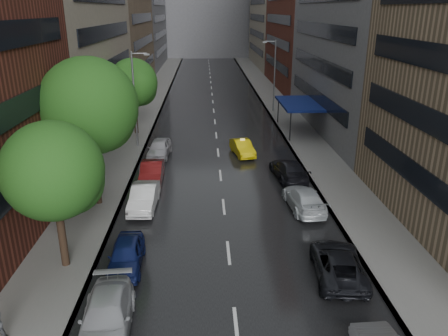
{
  "coord_description": "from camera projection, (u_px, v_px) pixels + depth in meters",
  "views": [
    {
      "loc": [
        -1.2,
        -11.15,
        12.77
      ],
      "look_at": [
        0.0,
        15.54,
        3.0
      ],
      "focal_mm": 35.0,
      "sensor_mm": 36.0,
      "label": 1
    }
  ],
  "objects": [
    {
      "name": "parked_cars_left",
      "position": [
        142.0,
        203.0,
        28.64
      ],
      "size": [
        2.41,
        28.2,
        1.58
      ],
      "color": "#A9AAAF",
      "rests_on": "ground"
    },
    {
      "name": "sidewalk_left",
      "position": [
        149.0,
        105.0,
        61.41
      ],
      "size": [
        4.0,
        140.0,
        0.15
      ],
      "primitive_type": "cube",
      "color": "gray",
      "rests_on": "ground"
    },
    {
      "name": "taxi",
      "position": [
        242.0,
        148.0,
        40.32
      ],
      "size": [
        2.26,
        4.44,
        1.39
      ],
      "primitive_type": "imported",
      "rotation": [
        0.0,
        0.0,
        0.19
      ],
      "color": "yellow",
      "rests_on": "ground"
    },
    {
      "name": "street_lamp_left",
      "position": [
        135.0,
        98.0,
        41.04
      ],
      "size": [
        1.74,
        0.22,
        9.0
      ],
      "color": "gray",
      "rests_on": "sidewalk_left"
    },
    {
      "name": "street_lamp_right",
      "position": [
        274.0,
        74.0,
        55.76
      ],
      "size": [
        1.74,
        0.22,
        9.0
      ],
      "color": "gray",
      "rests_on": "sidewalk_right"
    },
    {
      "name": "sidewalk_right",
      "position": [
        276.0,
        103.0,
        62.16
      ],
      "size": [
        4.0,
        140.0,
        0.15
      ],
      "primitive_type": "cube",
      "color": "gray",
      "rests_on": "ground"
    },
    {
      "name": "parked_cars_right",
      "position": [
        314.0,
        217.0,
        26.78
      ],
      "size": [
        2.83,
        24.85,
        1.54
      ],
      "color": "#A5A4A9",
      "rests_on": "ground"
    },
    {
      "name": "tree_near",
      "position": [
        53.0,
        171.0,
        21.12
      ],
      "size": [
        4.93,
        4.93,
        7.86
      ],
      "color": "#382619",
      "rests_on": "ground"
    },
    {
      "name": "awning",
      "position": [
        299.0,
        104.0,
        47.04
      ],
      "size": [
        4.0,
        8.0,
        3.12
      ],
      "color": "navy",
      "rests_on": "sidewalk_right"
    },
    {
      "name": "tree_mid",
      "position": [
        89.0,
        107.0,
        27.87
      ],
      "size": [
        6.31,
        6.31,
        10.06
      ],
      "color": "#382619",
      "rests_on": "ground"
    },
    {
      "name": "tree_far",
      "position": [
        133.0,
        83.0,
        45.37
      ],
      "size": [
        5.06,
        5.06,
        8.07
      ],
      "color": "#382619",
      "rests_on": "ground"
    },
    {
      "name": "road",
      "position": [
        213.0,
        105.0,
        61.81
      ],
      "size": [
        14.0,
        140.0,
        0.01
      ],
      "primitive_type": "cube",
      "color": "black",
      "rests_on": "ground"
    }
  ]
}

